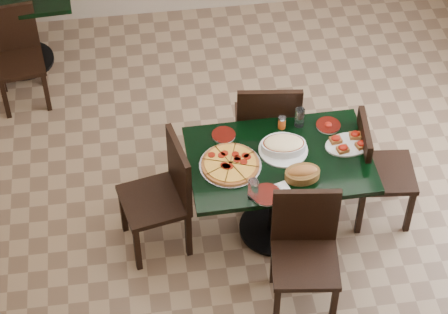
{
  "coord_description": "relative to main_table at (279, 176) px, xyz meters",
  "views": [
    {
      "loc": [
        -0.66,
        -3.99,
        4.98
      ],
      "look_at": [
        -0.11,
        0.0,
        0.81
      ],
      "focal_mm": 70.0,
      "sensor_mm": 36.0,
      "label": 1
    }
  ],
  "objects": [
    {
      "name": "napkin_setting",
      "position": [
        -0.06,
        -0.31,
        0.18
      ],
      "size": [
        0.2,
        0.2,
        0.01
      ],
      "rotation": [
        0.0,
        0.0,
        0.31
      ],
      "color": "white",
      "rests_on": "main_table"
    },
    {
      "name": "pepperoni_pizza",
      "position": [
        -0.34,
        -0.03,
        0.2
      ],
      "size": [
        0.42,
        0.42,
        0.04
      ],
      "rotation": [
        0.0,
        0.0,
        -0.34
      ],
      "color": "#AFB0B6",
      "rests_on": "main_table"
    },
    {
      "name": "bruschetta_platter",
      "position": [
        0.49,
        0.05,
        0.21
      ],
      "size": [
        0.35,
        0.26,
        0.05
      ],
      "rotation": [
        0.0,
        0.0,
        0.13
      ],
      "color": "silver",
      "rests_on": "main_table"
    },
    {
      "name": "main_table",
      "position": [
        0.0,
        0.0,
        0.0
      ],
      "size": [
        1.25,
        0.81,
        0.75
      ],
      "rotation": [
        0.0,
        0.0,
        0.02
      ],
      "color": "black",
      "rests_on": "floor"
    },
    {
      "name": "side_plate_near",
      "position": [
        -0.15,
        -0.32,
        0.19
      ],
      "size": [
        0.2,
        0.2,
        0.02
      ],
      "rotation": [
        0.0,
        0.0,
        -0.31
      ],
      "color": "silver",
      "rests_on": "main_table"
    },
    {
      "name": "pepper_shaker",
      "position": [
        0.07,
        0.29,
        0.23
      ],
      "size": [
        0.06,
        0.06,
        0.09
      ],
      "color": "#B14512",
      "rests_on": "main_table"
    },
    {
      "name": "floor",
      "position": [
        -0.27,
        0.0,
        -0.57
      ],
      "size": [
        5.5,
        5.5,
        0.0
      ],
      "primitive_type": "plane",
      "color": "#7E6448",
      "rests_on": "ground"
    },
    {
      "name": "chair_left",
      "position": [
        -0.79,
        0.02,
        -0.05
      ],
      "size": [
        0.51,
        0.51,
        0.92
      ],
      "rotation": [
        0.0,
        0.0,
        -1.36
      ],
      "color": "black",
      "rests_on": "floor"
    },
    {
      "name": "chair_right",
      "position": [
        0.7,
        0.06,
        -0.07
      ],
      "size": [
        0.46,
        0.46,
        0.89
      ],
      "rotation": [
        0.0,
        0.0,
        1.47
      ],
      "color": "black",
      "rests_on": "floor"
    },
    {
      "name": "chair_far",
      "position": [
        0.01,
        0.53,
        -0.02
      ],
      "size": [
        0.51,
        0.51,
        0.98
      ],
      "rotation": [
        0.0,
        0.0,
        3.03
      ],
      "color": "black",
      "rests_on": "floor"
    },
    {
      "name": "chair_near",
      "position": [
        0.07,
        -0.58,
        -0.05
      ],
      "size": [
        0.48,
        0.48,
        0.92
      ],
      "rotation": [
        0.0,
        0.0,
        -0.12
      ],
      "color": "black",
      "rests_on": "floor"
    },
    {
      "name": "back_chair_near",
      "position": [
        -1.84,
        1.75,
        -0.1
      ],
      "size": [
        0.45,
        0.45,
        0.85
      ],
      "rotation": [
        0.0,
        0.0,
        0.14
      ],
      "color": "black",
      "rests_on": "floor"
    },
    {
      "name": "back_table",
      "position": [
        -1.87,
        2.19,
        -0.04
      ],
      "size": [
        1.01,
        0.76,
        0.75
      ],
      "rotation": [
        0.0,
        0.0,
        0.06
      ],
      "color": "black",
      "rests_on": "floor"
    },
    {
      "name": "water_glass_b",
      "position": [
        -0.24,
        -0.32,
        0.26
      ],
      "size": [
        0.07,
        0.07,
        0.15
      ],
      "primitive_type": "cylinder",
      "color": "white",
      "rests_on": "main_table"
    },
    {
      "name": "lasagna_casserole",
      "position": [
        0.04,
        0.07,
        0.23
      ],
      "size": [
        0.34,
        0.34,
        0.09
      ],
      "rotation": [
        0.0,
        0.0,
        -0.1
      ],
      "color": "silver",
      "rests_on": "main_table"
    },
    {
      "name": "bread_basket",
      "position": [
        0.11,
        -0.2,
        0.22
      ],
      "size": [
        0.24,
        0.17,
        0.1
      ],
      "rotation": [
        0.0,
        0.0,
        0.06
      ],
      "color": "brown",
      "rests_on": "main_table"
    },
    {
      "name": "water_glass_a",
      "position": [
        0.19,
        0.3,
        0.25
      ],
      "size": [
        0.07,
        0.07,
        0.14
      ],
      "primitive_type": "cylinder",
      "color": "white",
      "rests_on": "main_table"
    },
    {
      "name": "side_plate_far_l",
      "position": [
        -0.35,
        0.26,
        0.19
      ],
      "size": [
        0.17,
        0.17,
        0.02
      ],
      "rotation": [
        0.0,
        0.0,
        0.21
      ],
      "color": "silver",
      "rests_on": "main_table"
    },
    {
      "name": "side_plate_far_r",
      "position": [
        0.39,
        0.26,
        0.19
      ],
      "size": [
        0.17,
        0.17,
        0.03
      ],
      "rotation": [
        0.0,
        0.0,
        -0.24
      ],
      "color": "silver",
      "rests_on": "main_table"
    }
  ]
}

